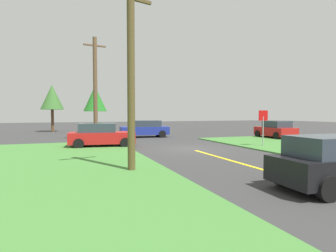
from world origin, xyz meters
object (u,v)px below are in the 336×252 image
at_px(car_approaching_junction, 145,129).
at_px(parked_car_near_building, 101,135).
at_px(utility_pole_mid, 95,88).
at_px(pine_tree_center, 52,97).
at_px(car_on_crossroad, 276,130).
at_px(utility_pole_near, 131,75).
at_px(oak_tree_left, 95,99).
at_px(stop_sign, 263,122).

bearing_deg(car_approaching_junction, parked_car_near_building, 57.97).
bearing_deg(utility_pole_mid, pine_tree_center, 105.41).
bearing_deg(pine_tree_center, parked_car_near_building, -78.05).
bearing_deg(utility_pole_mid, car_on_crossroad, -10.38).
relative_size(utility_pole_near, oak_tree_left, 1.27).
bearing_deg(oak_tree_left, utility_pole_near, -92.40).
xyz_separation_m(utility_pole_mid, oak_tree_left, (1.19, 12.57, -0.19)).
distance_m(car_on_crossroad, utility_pole_mid, 16.46).
distance_m(stop_sign, utility_pole_near, 11.46).
xyz_separation_m(car_on_crossroad, pine_tree_center, (-19.69, 16.95, 3.48)).
distance_m(oak_tree_left, pine_tree_center, 5.27).
xyz_separation_m(car_on_crossroad, oak_tree_left, (-14.63, 15.47, 3.33)).
height_order(car_approaching_junction, utility_pole_mid, utility_pole_mid).
xyz_separation_m(parked_car_near_building, oak_tree_left, (1.23, 16.62, 3.33)).
xyz_separation_m(stop_sign, utility_pole_mid, (-10.35, 7.83, 2.58)).
xyz_separation_m(parked_car_near_building, utility_pole_near, (0.17, -8.55, 2.96)).
bearing_deg(utility_pole_near, parked_car_near_building, 91.14).
height_order(parked_car_near_building, utility_pole_near, utility_pole_near).
height_order(utility_pole_mid, oak_tree_left, utility_pole_mid).
distance_m(utility_pole_near, pine_tree_center, 26.95).
distance_m(car_approaching_junction, oak_tree_left, 11.18).
height_order(car_approaching_junction, utility_pole_near, utility_pole_near).
bearing_deg(parked_car_near_building, car_approaching_junction, 61.23).
relative_size(oak_tree_left, pine_tree_center, 0.98).
xyz_separation_m(car_approaching_junction, parked_car_near_building, (-4.93, -6.62, -0.00)).
relative_size(car_approaching_junction, parked_car_near_building, 1.04).
relative_size(parked_car_near_building, utility_pole_mid, 0.54).
bearing_deg(utility_pole_near, utility_pole_mid, 90.59).
height_order(stop_sign, parked_car_near_building, stop_sign).
bearing_deg(car_on_crossroad, oak_tree_left, 45.64).
relative_size(car_on_crossroad, pine_tree_center, 0.67).
relative_size(utility_pole_mid, oak_tree_left, 1.47).
bearing_deg(pine_tree_center, car_approaching_junction, -52.64).
relative_size(utility_pole_near, pine_tree_center, 1.24).
distance_m(car_approaching_junction, utility_pole_mid, 6.55).
distance_m(stop_sign, pine_tree_center, 26.22).
bearing_deg(car_on_crossroad, utility_pole_mid, 81.86).
height_order(car_on_crossroad, oak_tree_left, oak_tree_left).
xyz_separation_m(stop_sign, parked_car_near_building, (-10.39, 3.78, -0.94)).
height_order(car_approaching_junction, parked_car_near_building, same).
bearing_deg(pine_tree_center, car_on_crossroad, -40.72).
distance_m(utility_pole_mid, oak_tree_left, 12.63).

